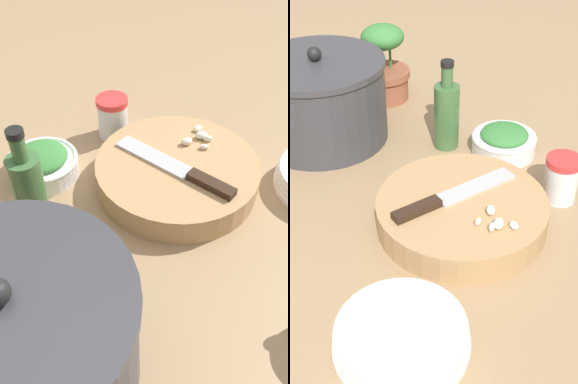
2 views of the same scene
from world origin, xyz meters
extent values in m
plane|color=#997A56|center=(0.00, 0.00, 0.00)|extent=(5.00, 5.00, 0.00)
cylinder|color=tan|center=(0.00, -0.10, 0.03)|extent=(0.29, 0.29, 0.05)
cube|color=black|center=(-0.07, -0.06, 0.06)|extent=(0.09, 0.05, 0.01)
cube|color=#B2B2B7|center=(0.04, -0.10, 0.05)|extent=(0.16, 0.08, 0.01)
ellipsoid|color=silver|center=(0.00, -0.16, 0.06)|extent=(0.03, 0.02, 0.01)
ellipsoid|color=#F2DBCC|center=(-0.03, -0.16, 0.05)|extent=(0.02, 0.01, 0.01)
ellipsoid|color=silver|center=(-0.02, -0.18, 0.06)|extent=(0.03, 0.03, 0.01)
ellipsoid|color=white|center=(-0.01, -0.21, 0.06)|extent=(0.02, 0.02, 0.01)
ellipsoid|color=silver|center=(-0.03, -0.18, 0.06)|extent=(0.02, 0.02, 0.01)
cylinder|color=white|center=(0.24, -0.04, 0.02)|extent=(0.13, 0.13, 0.04)
torus|color=white|center=(0.24, -0.04, 0.04)|extent=(0.13, 0.13, 0.01)
ellipsoid|color=#387A38|center=(0.24, -0.04, 0.04)|extent=(0.10, 0.10, 0.03)
cylinder|color=silver|center=(0.17, -0.20, 0.04)|extent=(0.06, 0.06, 0.07)
cylinder|color=red|center=(0.17, -0.20, 0.08)|extent=(0.06, 0.06, 0.01)
cylinder|color=#3D6638|center=(0.19, 0.07, 0.07)|extent=(0.05, 0.05, 0.13)
cylinder|color=#3D6638|center=(0.19, 0.07, 0.16)|extent=(0.02, 0.02, 0.04)
cylinder|color=black|center=(0.19, 0.07, 0.18)|extent=(0.03, 0.03, 0.01)
cylinder|color=#38383D|center=(0.06, 0.30, 0.08)|extent=(0.27, 0.27, 0.16)
cylinder|color=#38383D|center=(0.06, 0.30, 0.17)|extent=(0.27, 0.27, 0.01)
camera|label=1|loc=(-0.15, 0.45, 0.53)|focal=40.00mm
camera|label=2|loc=(-0.58, -0.49, 0.59)|focal=50.00mm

